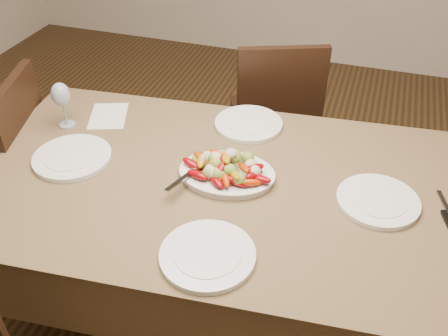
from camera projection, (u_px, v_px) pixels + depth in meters
name	position (u px, v px, depth m)	size (l,w,h in m)	color
dining_table	(224.00, 255.00, 2.00)	(1.84, 1.04, 0.76)	brown
chair_far	(273.00, 116.00, 2.67)	(0.42, 0.42, 0.95)	black
serving_platter	(227.00, 175.00, 1.78)	(0.33, 0.25, 0.02)	white
roasted_vegetables	(227.00, 163.00, 1.75)	(0.27, 0.18, 0.09)	#7F0408
serving_spoon	(206.00, 171.00, 1.74)	(0.28, 0.06, 0.03)	#9EA0A8
plate_left	(72.00, 158.00, 1.87)	(0.29, 0.29, 0.02)	white
plate_right	(378.00, 201.00, 1.68)	(0.28, 0.28, 0.02)	white
plate_far	(249.00, 124.00, 2.06)	(0.28, 0.28, 0.02)	white
plate_near	(208.00, 255.00, 1.48)	(0.29, 0.29, 0.02)	white
wine_glass	(63.00, 104.00, 2.01)	(0.08, 0.08, 0.20)	#8C99A5
menu_card	(108.00, 116.00, 2.12)	(0.15, 0.21, 0.00)	silver
table_knife	(445.00, 212.00, 1.64)	(0.02, 0.20, 0.01)	#9EA0A8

